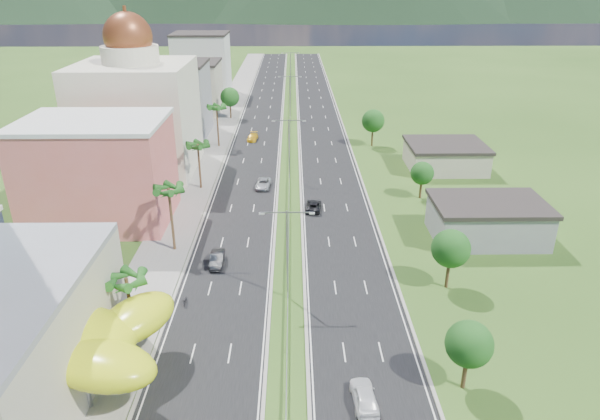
{
  "coord_description": "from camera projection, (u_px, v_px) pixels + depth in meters",
  "views": [
    {
      "loc": [
        0.71,
        -42.74,
        34.29
      ],
      "look_at": [
        1.55,
        19.28,
        7.0
      ],
      "focal_mm": 32.0,
      "sensor_mm": 36.0,
      "label": 1
    }
  ],
  "objects": [
    {
      "name": "palm_tree_c",
      "position": [
        169.0,
        192.0,
        69.43
      ],
      "size": [
        3.6,
        3.6,
        9.6
      ],
      "color": "#47301C",
      "rests_on": "ground"
    },
    {
      "name": "midrise_beige",
      "position": [
        190.0,
        88.0,
        143.31
      ],
      "size": [
        16.0,
        15.0,
        13.0
      ],
      "primitive_type": "cube",
      "color": "#B8B298",
      "rests_on": "ground"
    },
    {
      "name": "shed_far",
      "position": [
        445.0,
        157.0,
        102.74
      ],
      "size": [
        14.0,
        12.0,
        4.4
      ],
      "primitive_type": "cube",
      "color": "#B8B298",
      "rests_on": "ground"
    },
    {
      "name": "streetlight_median_c",
      "position": [
        289.0,
        143.0,
        95.96
      ],
      "size": [
        6.04,
        0.25,
        11.0
      ],
      "color": "gray",
      "rests_on": "ground"
    },
    {
      "name": "palm_tree_e",
      "position": [
        217.0,
        109.0,
        113.44
      ],
      "size": [
        3.6,
        3.6,
        9.4
      ],
      "color": "#47301C",
      "rests_on": "ground"
    },
    {
      "name": "car_dark_far_right",
      "position": [
        313.0,
        206.0,
        84.91
      ],
      "size": [
        2.8,
        5.17,
        1.38
      ],
      "primitive_type": "imported",
      "rotation": [
        0.0,
        0.0,
        3.04
      ],
      "color": "black",
      "rests_on": "road_right"
    },
    {
      "name": "road_left",
      "position": [
        261.0,
        123.0,
        135.18
      ],
      "size": [
        11.0,
        260.0,
        0.04
      ],
      "primitive_type": "cube",
      "color": "black",
      "rests_on": "ground"
    },
    {
      "name": "palm_tree_b",
      "position": [
        127.0,
        282.0,
        51.71
      ],
      "size": [
        3.6,
        3.6,
        8.1
      ],
      "color": "#47301C",
      "rests_on": "ground"
    },
    {
      "name": "pink_shophouse",
      "position": [
        99.0,
        173.0,
        78.83
      ],
      "size": [
        20.0,
        15.0,
        15.0
      ],
      "primitive_type": "cube",
      "color": "#D96259",
      "rests_on": "ground"
    },
    {
      "name": "domed_building",
      "position": [
        137.0,
        111.0,
        98.33
      ],
      "size": [
        20.0,
        20.0,
        28.7
      ],
      "color": "beige",
      "rests_on": "ground"
    },
    {
      "name": "midrise_white",
      "position": [
        202.0,
        66.0,
        163.36
      ],
      "size": [
        16.0,
        15.0,
        18.0
      ],
      "primitive_type": "cube",
      "color": "silver",
      "rests_on": "ground"
    },
    {
      "name": "leafy_tree_rc",
      "position": [
        422.0,
        173.0,
        88.04
      ],
      "size": [
        3.85,
        3.85,
        6.33
      ],
      "color": "#47301C",
      "rests_on": "ground"
    },
    {
      "name": "car_yellow_far_left",
      "position": [
        253.0,
        137.0,
        120.79
      ],
      "size": [
        2.43,
        5.14,
        1.45
      ],
      "primitive_type": "imported",
      "rotation": [
        0.0,
        0.0,
        -0.08
      ],
      "color": "gold",
      "rests_on": "road_left"
    },
    {
      "name": "leafy_tree_rb",
      "position": [
        451.0,
        249.0,
        62.05
      ],
      "size": [
        4.55,
        4.55,
        7.47
      ],
      "color": "#47301C",
      "rests_on": "ground"
    },
    {
      "name": "palm_tree_d",
      "position": [
        198.0,
        147.0,
        90.87
      ],
      "size": [
        3.6,
        3.6,
        8.6
      ],
      "color": "#47301C",
      "rests_on": "ground"
    },
    {
      "name": "mountain_ridge",
      "position": [
        360.0,
        18.0,
        465.51
      ],
      "size": [
        860.0,
        140.0,
        90.0
      ],
      "primitive_type": null,
      "color": "black",
      "rests_on": "ground"
    },
    {
      "name": "road_right",
      "position": [
        320.0,
        123.0,
        135.37
      ],
      "size": [
        11.0,
        260.0,
        0.04
      ],
      "primitive_type": "cube",
      "color": "black",
      "rests_on": "ground"
    },
    {
      "name": "car_dark_left",
      "position": [
        217.0,
        259.0,
        68.77
      ],
      "size": [
        1.75,
        4.72,
        1.54
      ],
      "primitive_type": "imported",
      "rotation": [
        0.0,
        0.0,
        0.02
      ],
      "color": "black",
      "rests_on": "road_left"
    },
    {
      "name": "streetlight_median_e",
      "position": [
        290.0,
        65.0,
        178.33
      ],
      "size": [
        6.04,
        0.25,
        11.0
      ],
      "color": "gray",
      "rests_on": "ground"
    },
    {
      "name": "ground",
      "position": [
        287.0,
        353.0,
        52.91
      ],
      "size": [
        500.0,
        500.0,
        0.0
      ],
      "primitive_type": "plane",
      "color": "#2D5119",
      "rests_on": "ground"
    },
    {
      "name": "car_silver_mid_left",
      "position": [
        263.0,
        184.0,
        93.82
      ],
      "size": [
        2.87,
        5.41,
        1.45
      ],
      "primitive_type": "imported",
      "rotation": [
        0.0,
        0.0,
        -0.09
      ],
      "color": "#A0A3A7",
      "rests_on": "road_left"
    },
    {
      "name": "shed_near",
      "position": [
        487.0,
        222.0,
        75.14
      ],
      "size": [
        15.0,
        10.0,
        5.0
      ],
      "primitive_type": "cube",
      "color": "gray",
      "rests_on": "ground"
    },
    {
      "name": "leafy_tree_lfar",
      "position": [
        230.0,
        97.0,
        137.42
      ],
      "size": [
        4.9,
        4.9,
        8.05
      ],
      "color": "#47301C",
      "rests_on": "ground"
    },
    {
      "name": "streetlight_median_b",
      "position": [
        287.0,
        246.0,
        59.35
      ],
      "size": [
        6.04,
        0.25,
        11.0
      ],
      "color": "gray",
      "rests_on": "ground"
    },
    {
      "name": "lime_canopy",
      "position": [
        59.0,
        339.0,
        46.99
      ],
      "size": [
        18.0,
        15.0,
        7.4
      ],
      "color": "#D0DF15",
      "rests_on": "ground"
    },
    {
      "name": "sidewalk_left",
      "position": [
        223.0,
        123.0,
        135.05
      ],
      "size": [
        7.0,
        260.0,
        0.12
      ],
      "primitive_type": "cube",
      "color": "gray",
      "rests_on": "ground"
    },
    {
      "name": "streetlight_median_d",
      "position": [
        290.0,
        92.0,
        137.14
      ],
      "size": [
        6.04,
        0.25,
        11.0
      ],
      "color": "gray",
      "rests_on": "ground"
    },
    {
      "name": "motorcycle",
      "position": [
        185.0,
        300.0,
        60.44
      ],
      "size": [
        0.67,
        1.91,
        1.2
      ],
      "primitive_type": "imported",
      "rotation": [
        0.0,
        0.0,
        0.06
      ],
      "color": "black",
      "rests_on": "road_left"
    },
    {
      "name": "midrise_grey",
      "position": [
        172.0,
        100.0,
        122.58
      ],
      "size": [
        16.0,
        15.0,
        16.0
      ],
      "primitive_type": "cube",
      "color": "gray",
      "rests_on": "ground"
    },
    {
      "name": "median_guardrail",
      "position": [
        290.0,
        141.0,
        118.55
      ],
      "size": [
        0.1,
        216.06,
        0.76
      ],
      "color": "gray",
      "rests_on": "ground"
    },
    {
      "name": "leafy_tree_rd",
      "position": [
        373.0,
        121.0,
        114.96
      ],
      "size": [
        4.9,
        4.9,
        8.05
      ],
      "color": "#47301C",
      "rests_on": "ground"
    },
    {
      "name": "leafy_tree_ra",
      "position": [
        469.0,
        344.0,
        46.61
      ],
      "size": [
        4.2,
        4.2,
        6.9
      ],
      "color": "#47301C",
      "rests_on": "ground"
    },
    {
      "name": "car_white_near_right",
      "position": [
        364.0,
        396.0,
        46.24
      ],
      "size": [
        2.32,
        5.1,
        1.7
      ],
      "primitive_type": "imported",
      "rotation": [
        0.0,
        0.0,
        3.21
      ],
      "color": "white",
      "rests_on": "road_right"
    }
  ]
}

